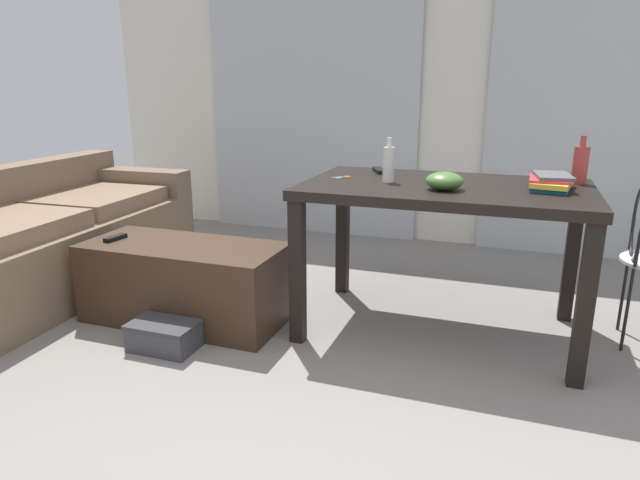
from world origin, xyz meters
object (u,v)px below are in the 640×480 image
(coffee_table, at_px, (185,282))
(bottle_far, at_px, (580,164))
(bowl, at_px, (444,181))
(tv_remote_primary, at_px, (115,238))
(tv_remote_on_table, at_px, (379,170))
(bottle_near, at_px, (389,164))
(scissors, at_px, (344,177))
(book_stack, at_px, (552,182))
(shoebox, at_px, (164,336))
(craft_table, at_px, (444,204))
(couch, at_px, (46,240))

(coffee_table, distance_m, bottle_far, 2.16)
(coffee_table, height_order, bowl, bowl)
(bottle_far, height_order, tv_remote_primary, bottle_far)
(coffee_table, xyz_separation_m, tv_remote_on_table, (0.93, 0.60, 0.58))
(bowl, xyz_separation_m, tv_remote_primary, (-1.75, -0.24, -0.38))
(bottle_near, relative_size, tv_remote_primary, 1.61)
(scissors, bearing_deg, book_stack, 0.22)
(bowl, bearing_deg, book_stack, 20.14)
(tv_remote_on_table, bearing_deg, coffee_table, -171.89)
(scissors, xyz_separation_m, tv_remote_primary, (-1.20, -0.41, -0.34))
(shoebox, bearing_deg, bowl, 23.32)
(craft_table, xyz_separation_m, bowl, (0.01, -0.15, 0.14))
(couch, relative_size, craft_table, 1.45)
(craft_table, height_order, tv_remote_primary, craft_table)
(coffee_table, bearing_deg, couch, 172.57)
(bowl, height_order, book_stack, bowl)
(bowl, bearing_deg, scissors, 162.69)
(tv_remote_primary, relative_size, shoebox, 0.42)
(coffee_table, xyz_separation_m, scissors, (0.80, 0.36, 0.57))
(craft_table, relative_size, scissors, 13.85)
(bottle_near, distance_m, bottle_far, 0.96)
(bowl, xyz_separation_m, scissors, (-0.55, 0.17, -0.04))
(craft_table, height_order, bowl, bowl)
(craft_table, bearing_deg, tv_remote_primary, -167.59)
(bottle_near, bearing_deg, craft_table, 6.18)
(shoebox, bearing_deg, scissors, 45.45)
(scissors, bearing_deg, craft_table, -2.70)
(bottle_near, height_order, tv_remote_primary, bottle_near)
(coffee_table, bearing_deg, bottle_far, 16.49)
(craft_table, relative_size, shoebox, 4.23)
(coffee_table, height_order, book_stack, book_stack)
(bottle_near, distance_m, tv_remote_on_table, 0.34)
(book_stack, relative_size, shoebox, 0.95)
(bowl, bearing_deg, tv_remote_primary, -172.31)
(bottle_far, xyz_separation_m, shoebox, (-1.87, -0.94, -0.82))
(book_stack, xyz_separation_m, tv_remote_primary, (-2.23, -0.41, -0.38))
(coffee_table, bearing_deg, tv_remote_primary, -172.96)
(book_stack, bearing_deg, coffee_table, -168.78)
(coffee_table, bearing_deg, book_stack, 11.22)
(couch, height_order, shoebox, couch)
(couch, relative_size, bowl, 11.54)
(bottle_far, distance_m, tv_remote_on_table, 1.04)
(book_stack, distance_m, tv_remote_on_table, 0.93)
(tv_remote_primary, bearing_deg, bowl, 14.58)
(bottle_near, relative_size, book_stack, 0.72)
(couch, bearing_deg, shoebox, -22.44)
(tv_remote_on_table, relative_size, scissors, 1.68)
(scissors, bearing_deg, couch, -173.60)
(bottle_far, bearing_deg, couch, -171.92)
(scissors, height_order, tv_remote_primary, scissors)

